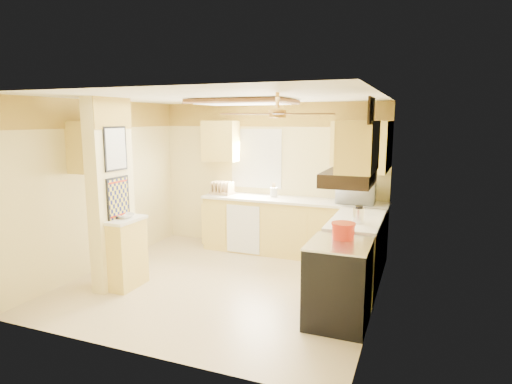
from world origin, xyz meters
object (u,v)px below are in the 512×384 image
at_px(microwave, 356,193).
at_px(dutch_oven, 343,231).
at_px(bowl, 125,216).
at_px(stove, 338,283).
at_px(kettle, 359,215).

bearing_deg(microwave, dutch_oven, 94.37).
bearing_deg(bowl, dutch_oven, 3.07).
bearing_deg(microwave, stove, 93.91).
height_order(bowl, dutch_oven, dutch_oven).
bearing_deg(kettle, stove, -94.93).
xyz_separation_m(bowl, kettle, (2.91, 0.84, 0.08)).
bearing_deg(kettle, bowl, -163.93).
relative_size(microwave, bowl, 2.53).
relative_size(dutch_oven, kettle, 1.21).
bearing_deg(dutch_oven, kettle, 84.13).
height_order(microwave, bowl, microwave).
bearing_deg(microwave, kettle, 99.83).
bearing_deg(stove, dutch_oven, 88.79).
xyz_separation_m(stove, bowl, (-2.83, 0.02, 0.51)).
relative_size(stove, dutch_oven, 3.42).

